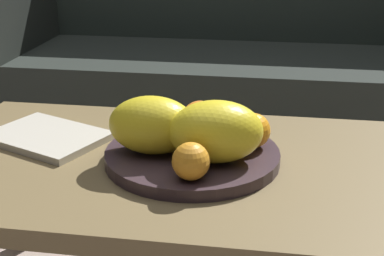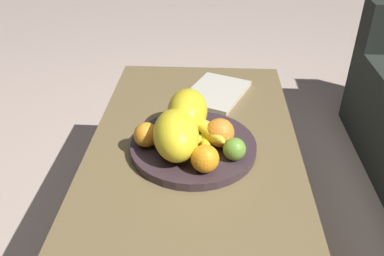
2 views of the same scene
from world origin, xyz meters
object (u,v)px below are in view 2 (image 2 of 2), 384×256
(fruit_bowl, at_px, (192,146))
(orange_front, at_px, (220,133))
(melon_large_front, at_px, (176,135))
(melon_smaller_beside, at_px, (187,111))
(banana_bunch, at_px, (208,134))
(orange_right, at_px, (146,135))
(apple_front, at_px, (234,149))
(orange_left, at_px, (205,159))
(magazine, at_px, (216,92))
(coffee_table, at_px, (194,157))

(fruit_bowl, xyz_separation_m, orange_front, (0.01, 0.08, 0.05))
(melon_large_front, distance_m, melon_smaller_beside, 0.13)
(fruit_bowl, height_order, banana_bunch, banana_bunch)
(fruit_bowl, bearing_deg, melon_large_front, -37.06)
(orange_right, bearing_deg, banana_bunch, 96.84)
(banana_bunch, bearing_deg, apple_front, 45.63)
(orange_left, relative_size, orange_right, 1.04)
(melon_smaller_beside, distance_m, orange_right, 0.15)
(fruit_bowl, height_order, orange_front, orange_front)
(melon_large_front, xyz_separation_m, melon_smaller_beside, (-0.13, 0.02, -0.00))
(orange_right, relative_size, magazine, 0.28)
(melon_smaller_beside, height_order, orange_left, melon_smaller_beside)
(fruit_bowl, xyz_separation_m, apple_front, (0.07, 0.12, 0.04))
(magazine, bearing_deg, melon_smaller_beside, 5.06)
(orange_front, height_order, banana_bunch, orange_front)
(melon_large_front, bearing_deg, melon_smaller_beside, 170.29)
(coffee_table, height_order, orange_front, orange_front)
(melon_large_front, bearing_deg, orange_right, -111.97)
(melon_smaller_beside, relative_size, magazine, 0.70)
(orange_front, height_order, magazine, orange_front)
(magazine, bearing_deg, fruit_bowl, 11.74)
(banana_bunch, bearing_deg, melon_smaller_beside, -139.93)
(orange_front, relative_size, magazine, 0.32)
(fruit_bowl, distance_m, magazine, 0.35)
(orange_right, height_order, banana_bunch, orange_right)
(melon_smaller_beside, bearing_deg, orange_front, 49.01)
(orange_front, distance_m, banana_bunch, 0.03)
(fruit_bowl, bearing_deg, magazine, 168.86)
(coffee_table, height_order, banana_bunch, banana_bunch)
(orange_front, relative_size, apple_front, 1.32)
(fruit_bowl, bearing_deg, orange_right, -81.87)
(orange_front, xyz_separation_m, magazine, (-0.35, -0.01, -0.06))
(coffee_table, bearing_deg, apple_front, 49.60)
(orange_right, distance_m, magazine, 0.41)
(orange_front, xyz_separation_m, orange_left, (0.11, -0.04, -0.00))
(melon_smaller_beside, height_order, banana_bunch, melon_smaller_beside)
(melon_smaller_beside, relative_size, apple_front, 2.87)
(apple_front, distance_m, banana_bunch, 0.10)
(orange_front, relative_size, banana_bunch, 0.53)
(orange_left, bearing_deg, melon_smaller_beside, -163.89)
(coffee_table, distance_m, melon_smaller_beside, 0.14)
(melon_large_front, height_order, orange_left, melon_large_front)
(melon_large_front, height_order, apple_front, melon_large_front)
(orange_right, distance_m, apple_front, 0.25)
(apple_front, height_order, banana_bunch, same)
(melon_smaller_beside, distance_m, banana_bunch, 0.10)
(fruit_bowl, bearing_deg, coffee_table, 172.31)
(fruit_bowl, distance_m, apple_front, 0.14)
(coffee_table, distance_m, orange_right, 0.17)
(coffee_table, xyz_separation_m, apple_front, (0.10, 0.11, 0.10))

